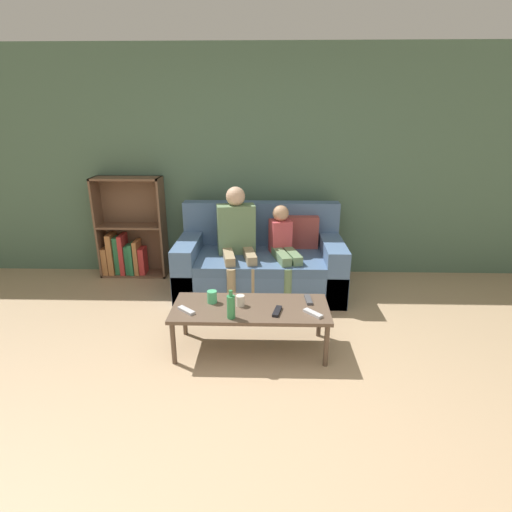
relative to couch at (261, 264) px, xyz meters
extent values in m
plane|color=tan|center=(0.00, -2.23, -0.30)|extent=(22.00, 22.00, 0.00)
cube|color=#4C6B56|center=(0.00, 0.59, 1.00)|extent=(12.00, 0.06, 2.60)
cube|color=#4C6B93|center=(-0.01, -0.05, -0.13)|extent=(1.77, 0.93, 0.34)
cube|color=#466288|center=(-0.01, -0.14, 0.09)|extent=(1.33, 0.75, 0.10)
cube|color=#4C6B93|center=(-0.01, 0.33, 0.39)|extent=(1.77, 0.18, 0.49)
cube|color=#4C6B93|center=(-0.78, -0.05, 0.00)|extent=(0.22, 0.93, 0.60)
cube|color=#4C6B93|center=(0.77, -0.05, 0.00)|extent=(0.22, 0.93, 0.60)
cube|color=#93423D|center=(0.46, 0.18, 0.32)|extent=(0.36, 0.12, 0.36)
cube|color=brown|center=(-1.93, 0.41, 0.29)|extent=(0.02, 0.28, 1.19)
cube|color=brown|center=(-1.17, 0.41, 0.29)|extent=(0.02, 0.28, 1.19)
cube|color=brown|center=(-1.55, 0.53, 0.29)|extent=(0.79, 0.02, 1.19)
cube|color=brown|center=(-1.55, 0.41, -0.29)|extent=(0.79, 0.28, 0.02)
cube|color=brown|center=(-1.55, 0.41, 0.32)|extent=(0.74, 0.28, 0.02)
cube|color=brown|center=(-1.55, 0.41, 0.88)|extent=(0.79, 0.28, 0.02)
cube|color=#B77542|center=(-1.88, 0.40, -0.11)|extent=(0.07, 0.23, 0.33)
cube|color=#B77542|center=(-1.81, 0.40, -0.03)|extent=(0.06, 0.23, 0.50)
cube|color=#2D7A4C|center=(-1.74, 0.39, -0.05)|extent=(0.06, 0.16, 0.46)
cube|color=red|center=(-1.67, 0.40, -0.03)|extent=(0.05, 0.24, 0.49)
cube|color=#2D7A4C|center=(-1.62, 0.39, -0.10)|extent=(0.05, 0.17, 0.36)
cube|color=#2D7A4C|center=(-1.57, 0.40, -0.09)|extent=(0.05, 0.22, 0.38)
cube|color=#B77542|center=(-1.51, 0.40, -0.07)|extent=(0.05, 0.21, 0.42)
cube|color=red|center=(-1.44, 0.39, -0.12)|extent=(0.07, 0.18, 0.33)
cylinder|color=brown|center=(-0.66, -1.44, -0.12)|extent=(0.04, 0.04, 0.36)
cylinder|color=brown|center=(0.53, -1.44, -0.12)|extent=(0.04, 0.04, 0.36)
cylinder|color=brown|center=(-0.66, -0.99, -0.12)|extent=(0.04, 0.04, 0.36)
cylinder|color=brown|center=(0.53, -0.99, -0.12)|extent=(0.04, 0.04, 0.36)
cube|color=brown|center=(-0.07, -1.22, 0.07)|extent=(1.27, 0.53, 0.03)
cylinder|color=#9E8966|center=(-0.28, -0.51, -0.08)|extent=(0.10, 0.10, 0.44)
cylinder|color=#9E8966|center=(-0.07, -0.47, -0.08)|extent=(0.10, 0.10, 0.44)
cube|color=#9E8966|center=(-0.33, -0.27, 0.19)|extent=(0.17, 0.43, 0.09)
cube|color=#9E8966|center=(-0.11, -0.23, 0.19)|extent=(0.17, 0.43, 0.09)
cube|color=#66845B|center=(-0.27, -0.01, 0.40)|extent=(0.43, 0.27, 0.53)
sphere|color=#D1A889|center=(-0.27, -0.01, 0.76)|extent=(0.20, 0.20, 0.20)
cylinder|color=#66845B|center=(0.28, -0.49, -0.08)|extent=(0.11, 0.11, 0.44)
cylinder|color=#66845B|center=(0.39, -0.46, -0.08)|extent=(0.11, 0.11, 0.44)
cube|color=#66845B|center=(0.21, -0.25, 0.19)|extent=(0.20, 0.43, 0.09)
cube|color=#66845B|center=(0.33, -0.23, 0.19)|extent=(0.20, 0.43, 0.09)
cube|color=#C6474C|center=(0.21, 0.00, 0.32)|extent=(0.26, 0.25, 0.36)
sphere|color=tan|center=(0.21, 0.00, 0.58)|extent=(0.17, 0.17, 0.17)
cylinder|color=#4CB77A|center=(-0.39, -1.15, 0.14)|extent=(0.08, 0.08, 0.10)
cylinder|color=silver|center=(-0.15, -1.20, 0.13)|extent=(0.07, 0.07, 0.09)
cube|color=black|center=(0.15, -1.31, 0.10)|extent=(0.08, 0.18, 0.02)
cube|color=#B7B7BC|center=(0.43, -1.34, 0.10)|extent=(0.15, 0.16, 0.02)
cube|color=#47474C|center=(0.42, -1.10, 0.10)|extent=(0.06, 0.17, 0.02)
cube|color=#B7B7BC|center=(-0.57, -1.32, 0.10)|extent=(0.16, 0.15, 0.02)
cylinder|color=#33844C|center=(-0.21, -1.41, 0.18)|extent=(0.06, 0.06, 0.18)
cylinder|color=#33844C|center=(-0.21, -1.41, 0.30)|extent=(0.03, 0.03, 0.05)
camera|label=1|loc=(0.06, -4.13, 1.57)|focal=28.00mm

